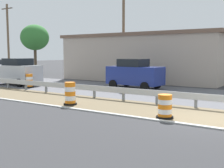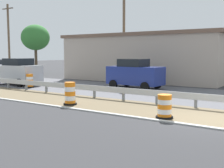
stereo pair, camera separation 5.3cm
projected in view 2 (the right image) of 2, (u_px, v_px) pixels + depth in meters
The scene contains 13 objects.
ground_plane at pixel (215, 120), 11.06m from camera, with size 160.00×160.00×0.00m, color #333335.
median_dirt_strip at pixel (218, 118), 11.55m from camera, with size 3.58×120.00×0.01m, color #706047.
curb_near_edge at pixel (205, 128), 9.98m from camera, with size 0.20×120.00×0.11m, color #ADADA8.
guardrail_median at pixel (218, 99), 13.01m from camera, with size 0.18×56.46×0.71m.
traffic_barrel_nearest at pixel (165, 108), 11.41m from camera, with size 0.69×0.69×0.96m.
traffic_barrel_close at pixel (70, 94), 14.43m from camera, with size 0.67×0.67×1.15m.
traffic_barrel_mid at pixel (30, 81), 21.74m from camera, with size 0.64×0.64×1.04m.
car_lead_near_lane at pixel (17, 72), 23.65m from camera, with size 2.11×4.22×2.19m.
car_mid_far_lane at pixel (135, 74), 21.12m from camera, with size 2.19×4.12×2.19m.
roadside_shop_near at pixel (147, 57), 28.06m from camera, with size 7.41×15.84×4.43m.
utility_pole_near at pixel (124, 28), 25.83m from camera, with size 0.24×1.80×9.40m.
utility_pole_mid at pixel (9, 39), 33.07m from camera, with size 0.24×1.80×8.21m.
tree_roadside at pixel (35, 38), 36.92m from camera, with size 3.64×3.64×6.30m.
Camera 2 is at (-11.23, -2.68, 2.57)m, focal length 45.93 mm.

